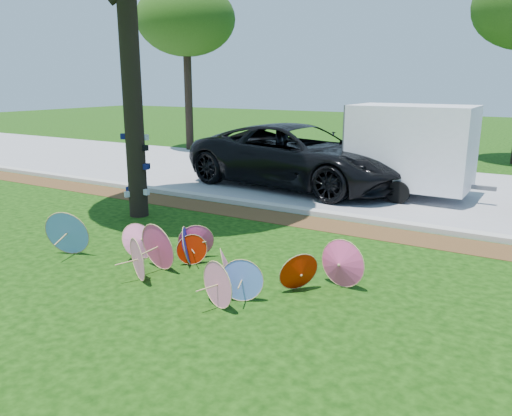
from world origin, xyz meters
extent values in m
plane|color=black|center=(0.00, 0.00, 0.00)|extent=(90.00, 90.00, 0.00)
cube|color=#472D16|center=(0.00, 4.50, 0.01)|extent=(90.00, 1.00, 0.01)
cube|color=#B7B5AD|center=(0.00, 5.20, 0.06)|extent=(90.00, 0.30, 0.12)
cube|color=gray|center=(0.00, 9.35, 0.01)|extent=(90.00, 8.00, 0.01)
cylinder|color=black|center=(-3.34, 3.00, 3.19)|extent=(0.44, 0.44, 6.39)
cone|color=red|center=(-0.25, 1.04, 0.27)|extent=(0.47, 0.49, 0.55)
cone|color=pink|center=(1.18, -0.14, 0.35)|extent=(0.69, 0.35, 0.70)
cone|color=#E1437F|center=(-0.33, 1.29, 0.33)|extent=(0.66, 0.60, 0.66)
cone|color=#E1437F|center=(-0.54, 0.56, 0.42)|extent=(0.86, 0.38, 0.84)
cone|color=#658FF5|center=(-2.50, 0.28, 0.44)|extent=(0.92, 0.58, 0.88)
cone|color=#E1437F|center=(2.39, 1.37, 0.39)|extent=(0.78, 0.26, 0.78)
cone|color=pink|center=(0.73, 0.67, 0.28)|extent=(0.48, 0.56, 0.57)
cone|color=#658FF5|center=(1.32, 0.21, 0.32)|extent=(0.64, 0.36, 0.65)
cone|color=pink|center=(-1.25, 0.82, 0.35)|extent=(0.50, 0.74, 0.65)
cone|color=pink|center=(-0.49, 0.03, 0.36)|extent=(0.70, 0.50, 0.73)
cone|color=red|center=(1.93, 0.89, 0.33)|extent=(0.61, 0.69, 0.66)
cone|color=#252ECE|center=(-0.37, 1.00, 0.34)|extent=(0.54, 0.69, 0.69)
imported|color=black|center=(-1.58, 8.01, 0.94)|extent=(7.09, 3.94, 1.88)
cube|color=white|center=(1.69, 8.36, 1.40)|extent=(3.19, 2.05, 2.81)
cylinder|color=black|center=(-9.69, 13.16, 2.50)|extent=(0.36, 0.36, 5.00)
ellipsoid|color=#1A3A0D|center=(-9.69, 13.16, 5.80)|extent=(4.40, 4.40, 3.20)
camera|label=1|loc=(4.94, -5.54, 3.13)|focal=35.00mm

